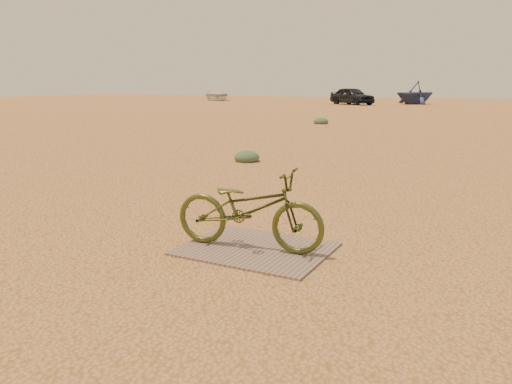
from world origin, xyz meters
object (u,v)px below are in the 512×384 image
at_px(boat_near_left, 216,95).
at_px(plywood_board, 256,249).
at_px(bicycle, 249,209).
at_px(car, 352,96).
at_px(boat_far_left, 415,93).

bearing_deg(boat_near_left, plywood_board, -94.64).
relative_size(bicycle, car, 0.38).
relative_size(plywood_board, car, 0.35).
relative_size(plywood_board, boat_near_left, 0.29).
bearing_deg(car, boat_near_left, 106.94).
bearing_deg(boat_far_left, car, -105.34).
distance_m(car, boat_near_left, 16.18).
height_order(bicycle, boat_far_left, boat_far_left).
relative_size(bicycle, boat_near_left, 0.31).
bearing_deg(boat_near_left, boat_far_left, -40.28).
distance_m(bicycle, car, 37.53).
height_order(plywood_board, boat_near_left, boat_near_left).
bearing_deg(boat_far_left, bicycle, -41.63).
xyz_separation_m(bicycle, boat_near_left, (-25.65, 40.29, 0.09)).
distance_m(bicycle, boat_near_left, 47.76).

